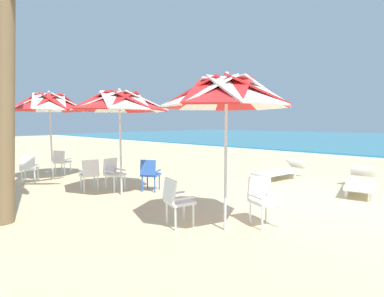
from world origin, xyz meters
name	(u,v)px	position (x,y,z in m)	size (l,w,h in m)	color
ground_plane	(324,200)	(0.00, 0.00, 0.00)	(80.00, 80.00, 0.00)	beige
beach_umbrella_0	(226,95)	(-0.68, -3.10, 2.30)	(2.18, 2.18, 2.67)	silver
plastic_chair_0	(176,199)	(-1.42, -3.53, 0.50)	(0.56, 0.58, 0.87)	white
plastic_chair_1	(262,197)	(-0.34, -2.43, 0.50)	(0.61, 0.59, 0.87)	white
beach_umbrella_1	(119,103)	(-4.00, -2.93, 2.33)	(2.43, 2.43, 2.68)	silver
plastic_chair_2	(150,173)	(-3.75, -2.21, 0.50)	(0.60, 0.61, 0.87)	blue
plastic_chair_3	(90,173)	(-4.92, -3.29, 0.50)	(0.56, 0.54, 0.87)	white
plastic_chair_4	(113,172)	(-4.57, -2.79, 0.50)	(0.50, 0.48, 0.87)	white
beach_umbrella_2	(49,103)	(-7.32, -3.30, 2.44)	(2.31, 2.31, 2.84)	silver
plastic_chair_5	(61,161)	(-7.91, -2.75, 0.50)	(0.61, 0.62, 0.87)	white
plastic_chair_6	(29,167)	(-7.26, -4.01, 0.50)	(0.63, 0.62, 0.87)	white
sun_lounger_1	(361,182)	(0.47, 1.44, 0.28)	(0.93, 2.21, 0.62)	white
sun_lounger_2	(280,171)	(-1.84, 1.64, 0.28)	(1.07, 2.23, 0.62)	white
palm_tree_1	(4,19)	(-3.88, -5.34, 3.65)	(2.92, 3.06, 5.81)	brown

